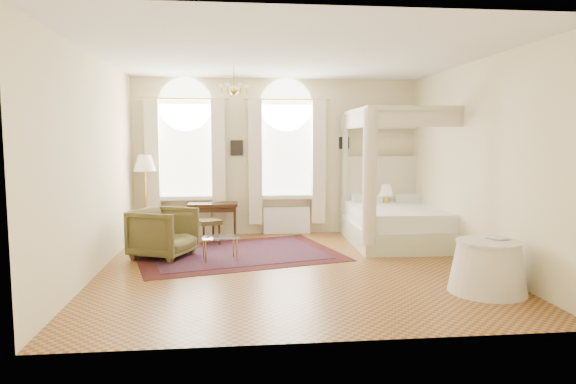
# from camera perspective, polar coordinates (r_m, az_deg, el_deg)

# --- Properties ---
(ground) EXTENTS (6.00, 6.00, 0.00)m
(ground) POSITION_cam_1_polar(r_m,az_deg,el_deg) (8.23, 0.56, -8.43)
(ground) COLOR olive
(ground) RESTS_ON ground
(room_walls) EXTENTS (6.00, 6.00, 6.00)m
(room_walls) POSITION_cam_1_polar(r_m,az_deg,el_deg) (7.97, 0.57, 5.49)
(room_walls) COLOR beige
(room_walls) RESTS_ON ground
(window_left) EXTENTS (1.62, 0.27, 3.29)m
(window_left) POSITION_cam_1_polar(r_m,az_deg,el_deg) (10.85, -11.25, 2.91)
(window_left) COLOR white
(window_left) RESTS_ON room_walls
(window_right) EXTENTS (1.62, 0.27, 3.29)m
(window_right) POSITION_cam_1_polar(r_m,az_deg,el_deg) (10.87, -0.14, 3.03)
(window_right) COLOR white
(window_right) RESTS_ON room_walls
(chandelier) EXTENTS (0.51, 0.45, 0.50)m
(chandelier) POSITION_cam_1_polar(r_m,az_deg,el_deg) (9.16, -6.03, 11.33)
(chandelier) COLOR gold
(chandelier) RESTS_ON room_walls
(wall_pictures) EXTENTS (2.54, 0.03, 0.39)m
(wall_pictures) POSITION_cam_1_polar(r_m,az_deg,el_deg) (10.94, -0.78, 5.16)
(wall_pictures) COLOR black
(wall_pictures) RESTS_ON room_walls
(canopy_bed) EXTENTS (2.03, 2.47, 2.60)m
(canopy_bed) POSITION_cam_1_polar(r_m,az_deg,el_deg) (10.23, 12.34, -2.34)
(canopy_bed) COLOR beige
(canopy_bed) RESTS_ON ground
(nightstand) EXTENTS (0.47, 0.43, 0.66)m
(nightstand) POSITION_cam_1_polar(r_m,az_deg,el_deg) (11.03, 10.84, -3.09)
(nightstand) COLOR #321E0D
(nightstand) RESTS_ON ground
(nightstand_lamp) EXTENTS (0.29, 0.29, 0.42)m
(nightstand_lamp) POSITION_cam_1_polar(r_m,az_deg,el_deg) (10.89, 10.87, 0.03)
(nightstand_lamp) COLOR gold
(nightstand_lamp) RESTS_ON nightstand
(writing_desk) EXTENTS (1.00, 0.53, 0.74)m
(writing_desk) POSITION_cam_1_polar(r_m,az_deg,el_deg) (10.54, -8.31, -1.78)
(writing_desk) COLOR #321E0D
(writing_desk) RESTS_ON ground
(laptop) EXTENTS (0.35, 0.28, 0.02)m
(laptop) POSITION_cam_1_polar(r_m,az_deg,el_deg) (10.53, -7.85, -1.12)
(laptop) COLOR black
(laptop) RESTS_ON writing_desk
(stool) EXTENTS (0.56, 0.56, 0.49)m
(stool) POSITION_cam_1_polar(r_m,az_deg,el_deg) (10.03, -8.83, -3.52)
(stool) COLOR #423C1C
(stool) RESTS_ON ground
(armchair) EXTENTS (1.24, 1.23, 0.86)m
(armchair) POSITION_cam_1_polar(r_m,az_deg,el_deg) (9.10, -13.65, -4.43)
(armchair) COLOR #4B4220
(armchair) RESTS_ON ground
(coffee_table) EXTENTS (0.66, 0.51, 0.41)m
(coffee_table) POSITION_cam_1_polar(r_m,az_deg,el_deg) (8.71, -7.58, -5.21)
(coffee_table) COLOR white
(coffee_table) RESTS_ON ground
(floor_lamp) EXTENTS (0.44, 0.44, 1.72)m
(floor_lamp) POSITION_cam_1_polar(r_m,az_deg,el_deg) (10.72, -15.63, 2.65)
(floor_lamp) COLOR gold
(floor_lamp) RESTS_ON ground
(oriental_rug) EXTENTS (3.98, 3.29, 0.01)m
(oriental_rug) POSITION_cam_1_polar(r_m,az_deg,el_deg) (9.24, -5.64, -6.81)
(oriental_rug) COLOR #431010
(oriental_rug) RESTS_ON ground
(side_table) EXTENTS (1.02, 1.02, 0.70)m
(side_table) POSITION_cam_1_polar(r_m,az_deg,el_deg) (7.41, 21.30, -7.76)
(side_table) COLOR silver
(side_table) RESTS_ON ground
(book) EXTENTS (0.28, 0.32, 0.03)m
(book) POSITION_cam_1_polar(r_m,az_deg,el_deg) (7.42, 21.73, -4.86)
(book) COLOR black
(book) RESTS_ON side_table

